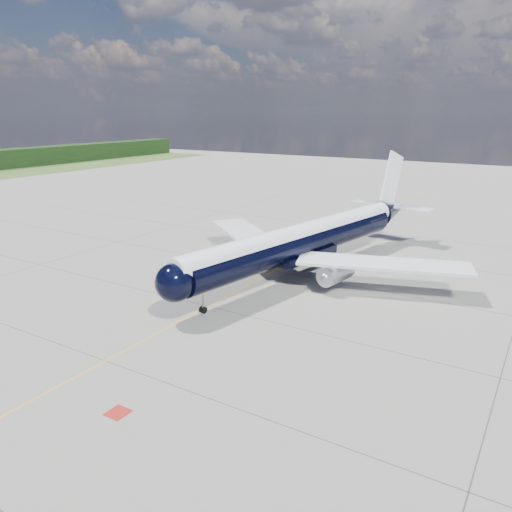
# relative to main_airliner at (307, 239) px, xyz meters

# --- Properties ---
(ground) EXTENTS (320.00, 320.00, 0.00)m
(ground) POSITION_rel_main_airliner_xyz_m (-4.05, 3.11, -4.67)
(ground) COLOR gray
(ground) RESTS_ON ground
(taxiway_centerline) EXTENTS (0.16, 160.00, 0.01)m
(taxiway_centerline) POSITION_rel_main_airliner_xyz_m (-4.05, -1.89, -4.67)
(taxiway_centerline) COLOR #FEB20D
(taxiway_centerline) RESTS_ON ground
(red_marking) EXTENTS (1.60, 1.60, 0.01)m
(red_marking) POSITION_rel_main_airliner_xyz_m (2.75, -36.89, -4.67)
(red_marking) COLOR maroon
(red_marking) RESTS_ON ground
(main_airliner) EXTENTS (42.17, 51.88, 15.06)m
(main_airliner) POSITION_rel_main_airliner_xyz_m (0.00, 0.00, 0.00)
(main_airliner) COLOR black
(main_airliner) RESTS_ON ground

